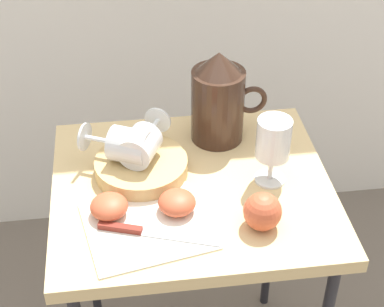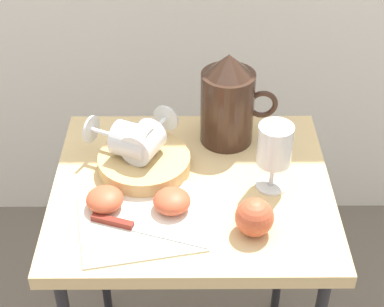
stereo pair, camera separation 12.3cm
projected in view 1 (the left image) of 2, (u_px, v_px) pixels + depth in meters
table at (192, 207)px, 1.32m from camera, size 0.58×0.51×0.67m
linen_napkin at (147, 226)px, 1.18m from camera, size 0.26×0.24×0.00m
basket_tray at (141, 167)px, 1.30m from camera, size 0.20×0.20×0.03m
pitcher at (218, 104)px, 1.36m from camera, size 0.17×0.12×0.22m
wine_glass_upright at (273, 142)px, 1.24m from camera, size 0.07×0.07×0.15m
wine_glass_tipped_near at (141, 145)px, 1.27m from camera, size 0.12×0.16×0.07m
wine_glass_tipped_far at (128, 145)px, 1.27m from camera, size 0.16×0.12×0.07m
apple_half_left at (109, 206)px, 1.19m from camera, size 0.07×0.07×0.04m
apple_half_right at (177, 202)px, 1.20m from camera, size 0.07×0.07×0.04m
apple_whole at (262, 212)px, 1.16m from camera, size 0.07×0.07×0.07m
knife at (141, 231)px, 1.16m from camera, size 0.23×0.09×0.01m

